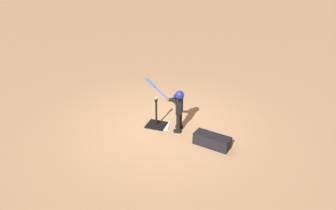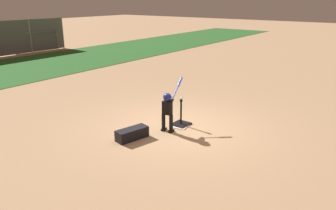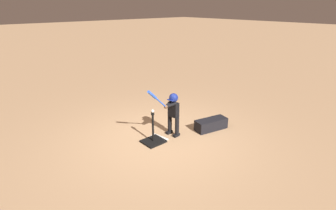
{
  "view_description": "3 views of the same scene",
  "coord_description": "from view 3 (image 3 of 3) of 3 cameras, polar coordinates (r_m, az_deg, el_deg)",
  "views": [
    {
      "loc": [
        -2.46,
        6.76,
        4.2
      ],
      "look_at": [
        -0.18,
        0.18,
        0.73
      ],
      "focal_mm": 35.0,
      "sensor_mm": 36.0,
      "label": 1
    },
    {
      "loc": [
        -6.91,
        -4.82,
        3.41
      ],
      "look_at": [
        -0.34,
        0.06,
        0.72
      ],
      "focal_mm": 35.0,
      "sensor_mm": 36.0,
      "label": 2
    },
    {
      "loc": [
        3.48,
        4.29,
        3.01
      ],
      "look_at": [
        -0.1,
        0.19,
        0.91
      ],
      "focal_mm": 28.0,
      "sensor_mm": 36.0,
      "label": 3
    }
  ],
  "objects": [
    {
      "name": "ground_plane",
      "position": [
        6.29,
        -1.9,
        -7.48
      ],
      "size": [
        90.0,
        90.0,
        0.0
      ],
      "primitive_type": "plane",
      "color": "tan"
    },
    {
      "name": "home_plate",
      "position": [
        6.26,
        -2.73,
        -7.57
      ],
      "size": [
        0.51,
        0.51,
        0.02
      ],
      "primitive_type": "cube",
      "rotation": [
        0.0,
        0.0,
        0.17
      ],
      "color": "white",
      "rests_on": "ground_plane"
    },
    {
      "name": "batting_tee",
      "position": [
        6.14,
        -3.24,
        -7.32
      ],
      "size": [
        0.49,
        0.44,
        0.74
      ],
      "color": "black",
      "rests_on": "ground_plane"
    },
    {
      "name": "batter_child",
      "position": [
        6.2,
        0.96,
        -0.92
      ],
      "size": [
        0.93,
        0.34,
        1.34
      ],
      "color": "black",
      "rests_on": "ground_plane"
    },
    {
      "name": "baseball",
      "position": [
        5.84,
        -3.37,
        -1.34
      ],
      "size": [
        0.07,
        0.07,
        0.07
      ],
      "primitive_type": "sphere",
      "color": "white",
      "rests_on": "batting_tee"
    },
    {
      "name": "equipment_bag",
      "position": [
        6.8,
        9.36,
        -4.16
      ],
      "size": [
        0.89,
        0.5,
        0.28
      ],
      "primitive_type": "cube",
      "rotation": [
        0.0,
        0.0,
        -0.22
      ],
      "color": "black",
      "rests_on": "ground_plane"
    }
  ]
}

